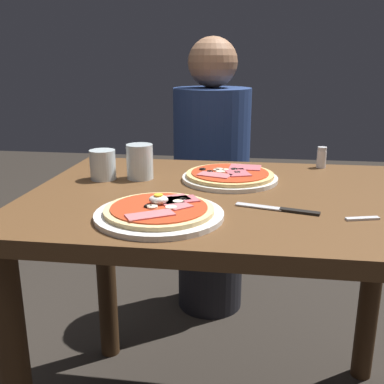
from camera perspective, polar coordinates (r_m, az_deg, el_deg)
name	(u,v)px	position (r m, az deg, el deg)	size (l,w,h in m)	color
dining_table	(229,241)	(1.22, 4.75, -6.23)	(1.05, 0.76, 0.76)	brown
pizza_foreground	(160,212)	(1.00, -4.12, -2.53)	(0.29, 0.29, 0.05)	white
pizza_across_left	(230,176)	(1.30, 4.80, 1.98)	(0.27, 0.27, 0.03)	white
water_glass_near	(103,167)	(1.33, -11.17, 3.15)	(0.07, 0.07, 0.09)	silver
water_glass_far	(140,164)	(1.32, -6.59, 3.54)	(0.08, 0.08, 0.10)	silver
fork	(375,218)	(1.06, 22.05, -3.05)	(0.16, 0.06, 0.00)	silver
knife	(283,209)	(1.06, 11.38, -2.17)	(0.19, 0.07, 0.01)	silver
salt_shaker	(322,157)	(1.50, 16.02, 4.21)	(0.03, 0.03, 0.07)	white
diner_person	(211,187)	(1.95, 2.43, 0.60)	(0.32, 0.32, 1.18)	black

